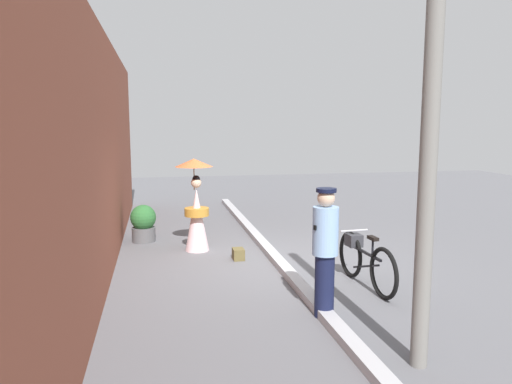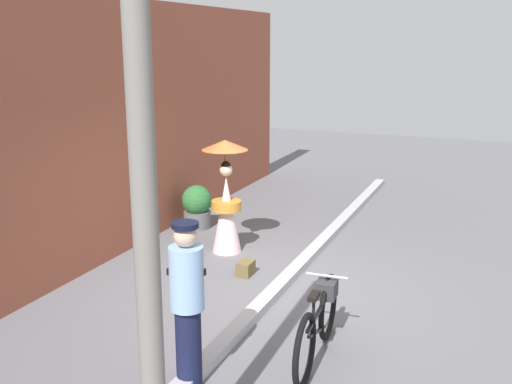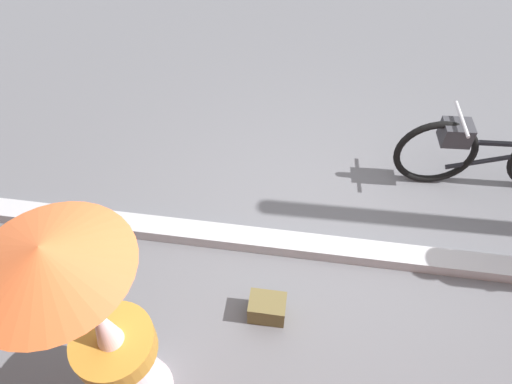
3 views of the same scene
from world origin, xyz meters
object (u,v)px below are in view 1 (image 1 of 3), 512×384
Objects in this scene: potted_plant_by_door at (144,223)px; backpack_on_pavement at (239,254)px; person_with_parasol at (196,206)px; person_officer at (325,249)px; bicycle_near_officer at (364,260)px; utility_pole at (429,139)px.

backpack_on_pavement is at bearing -135.61° from potted_plant_by_door.
person_with_parasol is 1.36m from backpack_on_pavement.
person_officer is 0.93× the size of person_with_parasol.
person_officer reaches higher than potted_plant_by_door.
person_officer is at bearing -152.71° from potted_plant_by_door.
bicycle_near_officer is 1.00× the size of person_with_parasol.
backpack_on_pavement is at bearing 15.36° from utility_pole.
backpack_on_pavement is (-1.82, -1.78, -0.31)m from potted_plant_by_door.
person_with_parasol is at bearing -132.65° from potted_plant_by_door.
potted_plant_by_door is 7.18m from utility_pole.
person_officer is 2.14× the size of potted_plant_by_door.
bicycle_near_officer is at bearing -138.05° from backpack_on_pavement.
person_officer is 2.15m from utility_pole.
person_with_parasol reaches higher than person_officer.
utility_pole reaches higher than person_with_parasol.
utility_pole is at bearing -154.31° from potted_plant_by_door.
backpack_on_pavement is (2.92, 0.66, -0.81)m from person_officer.
utility_pole reaches higher than person_officer.
bicycle_near_officer reaches higher than backpack_on_pavement.
bicycle_near_officer is 0.39× the size of utility_pole.
utility_pole is at bearing -159.80° from person_with_parasol.
person_officer is 0.36× the size of utility_pole.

